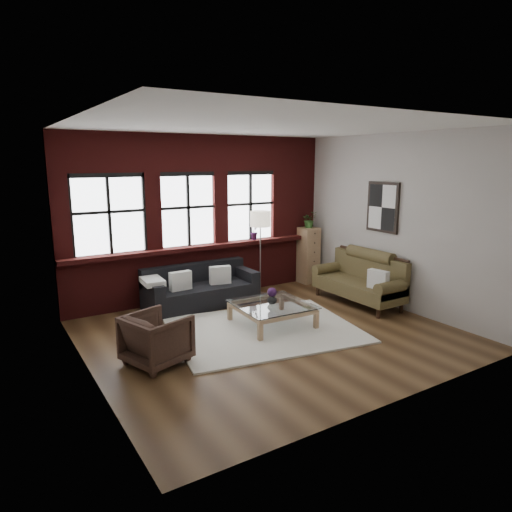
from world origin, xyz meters
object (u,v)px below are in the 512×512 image
vintage_settee (358,278)px  armchair (157,339)px  vase (272,299)px  drawer_chest (308,255)px  floor_lamp (260,250)px  coffee_table (272,315)px  dark_sofa (201,286)px

vintage_settee → armchair: size_ratio=2.48×
vase → drawer_chest: 2.93m
floor_lamp → coffee_table: bearing=-116.2°
drawer_chest → floor_lamp: 1.53m
armchair → vase: size_ratio=4.56×
dark_sofa → vintage_settee: 3.00m
coffee_table → vintage_settee: bearing=3.8°
drawer_chest → floor_lamp: floor_lamp is taller
armchair → coffee_table: 2.17m
floor_lamp → vintage_settee: bearing=-48.2°
vintage_settee → floor_lamp: bearing=131.8°
dark_sofa → armchair: 2.54m
armchair → coffee_table: armchair is taller
vintage_settee → armchair: vintage_settee is taller
vintage_settee → armchair: bearing=-173.0°
armchair → floor_lamp: floor_lamp is taller
coffee_table → vase: (-0.00, 0.00, 0.28)m
coffee_table → floor_lamp: bearing=63.8°
dark_sofa → floor_lamp: (1.32, -0.01, 0.55)m
dark_sofa → armchair: bearing=-128.8°
vintage_settee → coffee_table: (-2.07, -0.14, -0.32)m
dark_sofa → coffee_table: 1.70m
dark_sofa → drawer_chest: bearing=5.7°
vase → drawer_chest: drawer_chest is taller
vase → drawer_chest: size_ratio=0.13×
armchair → floor_lamp: 3.56m
vintage_settee → coffee_table: 2.10m
armchair → vase: bearing=-98.4°
coffee_table → vase: 0.28m
dark_sofa → vase: bearing=-71.5°
armchair → dark_sofa: bearing=-57.4°
coffee_table → vase: bearing=116.6°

